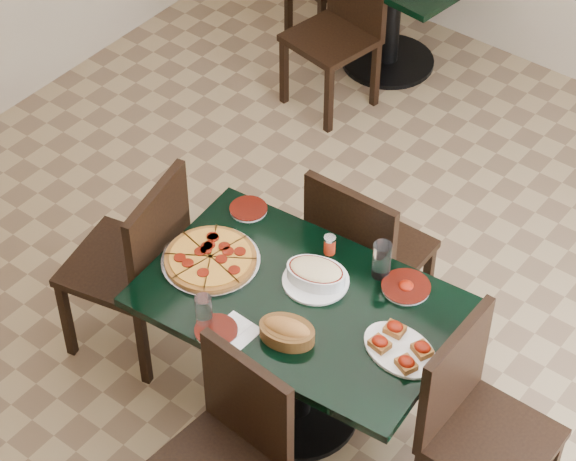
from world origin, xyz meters
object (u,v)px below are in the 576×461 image
Objects in this scene: main_table at (299,329)px; chair_far at (362,250)px; chair_left at (139,258)px; chair_near at (229,446)px; back_chair_near at (342,22)px; pepperoni_pizza at (211,259)px; lasagna_casserole at (316,274)px; chair_right at (474,417)px; bread_basket at (287,331)px; bruschetta_platter at (400,347)px.

chair_far is at bearing 92.26° from main_table.
chair_left is at bearing -177.75° from main_table.
back_chair_near reaches higher than chair_near.
main_table is 0.56m from chair_far.
pepperoni_pizza is 0.45m from lasagna_casserole.
chair_right is 0.80m from bread_basket.
chair_far reaches higher than bruschetta_platter.
chair_right reaches higher than lasagna_casserole.
chair_right is 2.66× the size of bruschetta_platter.
pepperoni_pizza is (0.39, 0.05, 0.20)m from chair_left.
chair_near reaches higher than pepperoni_pizza.
chair_near is at bearing 98.12° from chair_far.
lasagna_casserole reaches higher than main_table.
pepperoni_pizza is (-1.22, -0.13, 0.22)m from chair_right.
lasagna_casserole is (0.81, 0.22, 0.23)m from chair_left.
main_table is 1.42× the size of back_chair_near.
pepperoni_pizza is at bearing 95.72° from chair_right.
bruschetta_platter is at bearing -39.63° from back_chair_near.
main_table is at bearing 95.81° from chair_far.
chair_far is at bearing 118.93° from chair_left.
chair_left is 2.17m from back_chair_near.
bread_basket is 0.44m from bruschetta_platter.
pepperoni_pizza is 1.60× the size of bread_basket.
bruschetta_platter is (1.29, 0.12, 0.21)m from chair_left.
chair_right is 3.73× the size of bread_basket.
bread_basket is (0.51, -0.14, 0.02)m from pepperoni_pizza.
chair_right is at bearing -18.64° from lasagna_casserole.
chair_near reaches higher than lasagna_casserole.
chair_left reaches higher than chair_near.
chair_far is at bearing 85.88° from bread_basket.
chair_right is 1.63m from chair_left.
chair_far is 1.04× the size of back_chair_near.
chair_far is 3.44× the size of lasagna_casserole.
chair_near reaches higher than main_table.
chair_near is 2.97m from back_chair_near.
chair_left is (-1.62, -0.18, 0.02)m from chair_right.
back_chair_near is 2.26× the size of pepperoni_pizza.
chair_right is (0.80, 0.07, -0.02)m from main_table.
chair_far is at bearing 146.42° from bruschetta_platter.
chair_near is at bearing -83.34° from main_table.
chair_near is at bearing 134.74° from chair_right.
chair_right is at bearing 4.29° from bread_basket.
chair_left is 2.75× the size of bruschetta_platter.
bread_basket is (-0.72, -0.27, 0.25)m from chair_right.
lasagna_casserole is at bearing 92.49° from chair_left.
chair_near is 1.00× the size of back_chair_near.
back_chair_near is at bearing 116.38° from main_table.
chair_near is at bearing -107.89° from bruschetta_platter.
pepperoni_pizza is (-0.55, 0.55, 0.24)m from chair_near.
chair_near is (0.20, -1.17, -0.02)m from chair_far.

